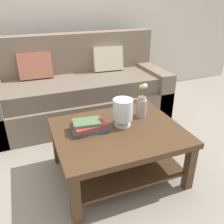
% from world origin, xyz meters
% --- Properties ---
extents(ground_plane, '(10.00, 10.00, 0.00)m').
position_xyz_m(ground_plane, '(0.00, 0.00, 0.00)').
color(ground_plane, gray).
extents(back_wall, '(6.40, 0.12, 2.70)m').
position_xyz_m(back_wall, '(0.00, 1.65, 1.35)').
color(back_wall, beige).
rests_on(back_wall, ground).
extents(couch, '(2.25, 0.90, 1.06)m').
position_xyz_m(couch, '(0.01, 0.85, 0.36)').
color(couch, '#7A6B5B').
rests_on(couch, ground).
extents(coffee_table, '(1.08, 0.88, 0.47)m').
position_xyz_m(coffee_table, '(0.02, -0.42, 0.34)').
color(coffee_table, '#4C331E').
rests_on(coffee_table, ground).
extents(book_stack_main, '(0.30, 0.21, 0.09)m').
position_xyz_m(book_stack_main, '(-0.22, -0.34, 0.51)').
color(book_stack_main, '#3D6075').
rests_on(book_stack_main, coffee_table).
extents(glass_hurricane_vase, '(0.17, 0.17, 0.25)m').
position_xyz_m(glass_hurricane_vase, '(0.09, -0.36, 0.61)').
color(glass_hurricane_vase, silver).
rests_on(glass_hurricane_vase, coffee_table).
extents(flower_pitcher, '(0.09, 0.10, 0.33)m').
position_xyz_m(flower_pitcher, '(0.32, -0.27, 0.60)').
color(flower_pitcher, '#9E998E').
rests_on(flower_pitcher, coffee_table).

